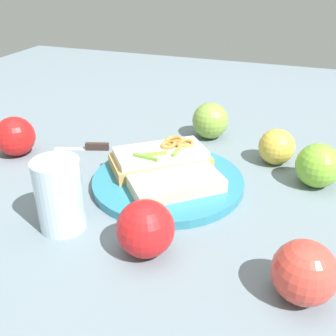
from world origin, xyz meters
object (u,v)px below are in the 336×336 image
object	(u,v)px
apple_2	(304,272)
drinking_glass	(59,195)
sandwich	(161,158)
bread_slice_side	(176,184)
apple_0	(145,229)
plate	(168,181)
knife	(91,147)
apple_1	(277,147)
apple_3	(318,165)
apple_5	(15,136)
apple_4	(210,121)

from	to	relation	value
apple_2	drinking_glass	size ratio (longest dim) A/B	0.70
sandwich	drinking_glass	bearing A→B (deg)	-150.51
bread_slice_side	apple_0	size ratio (longest dim) A/B	1.90
plate	knife	distance (m)	0.23
sandwich	apple_0	distance (m)	0.23
sandwich	apple_0	bearing A→B (deg)	-113.56
drinking_glass	apple_1	bearing A→B (deg)	49.17
sandwich	apple_2	size ratio (longest dim) A/B	2.50
apple_1	drinking_glass	distance (m)	0.44
apple_3	drinking_glass	size ratio (longest dim) A/B	0.70
apple_1	drinking_glass	size ratio (longest dim) A/B	0.63
plate	knife	world-z (taller)	same
sandwich	apple_3	bearing A→B (deg)	-27.56
knife	sandwich	bearing A→B (deg)	147.10
apple_1	apple_0	bearing A→B (deg)	-112.32
sandwich	knife	size ratio (longest dim) A/B	1.72
apple_5	apple_2	bearing A→B (deg)	-20.04
apple_0	apple_5	xyz separation A→B (m)	(-0.38, 0.20, 0.00)
plate	sandwich	distance (m)	0.05
knife	apple_0	bearing A→B (deg)	114.00
apple_3	drinking_glass	xyz separation A→B (m)	(-0.37, -0.27, 0.02)
plate	sandwich	size ratio (longest dim) A/B	1.38
drinking_glass	apple_4	bearing A→B (deg)	72.67
apple_1	apple_5	world-z (taller)	apple_5
apple_3	apple_5	world-z (taller)	apple_5
plate	apple_0	xyz separation A→B (m)	(0.03, -0.19, 0.03)
apple_4	apple_5	bearing A→B (deg)	-148.26
plate	drinking_glass	world-z (taller)	drinking_glass
bread_slice_side	apple_4	xyz separation A→B (m)	(-0.01, 0.27, 0.01)
sandwich	drinking_glass	xyz separation A→B (m)	(-0.08, -0.21, 0.02)
sandwich	apple_2	world-z (taller)	apple_2
plate	apple_3	bearing A→B (deg)	19.74
apple_2	drinking_glass	world-z (taller)	drinking_glass
apple_4	drinking_glass	size ratio (longest dim) A/B	0.72
plate	drinking_glass	distance (m)	0.21
bread_slice_side	apple_2	bearing A→B (deg)	-77.65
apple_1	apple_3	bearing A→B (deg)	-39.06
apple_0	bread_slice_side	bearing A→B (deg)	92.33
apple_2	apple_5	distance (m)	0.63
apple_1	apple_4	world-z (taller)	apple_4
knife	apple_5	bearing A→B (deg)	10.54
bread_slice_side	apple_4	size ratio (longest dim) A/B	1.90
apple_4	drinking_glass	distance (m)	0.43
apple_1	apple_3	world-z (taller)	apple_3
bread_slice_side	apple_3	bearing A→B (deg)	-11.18
sandwich	knife	bearing A→B (deg)	126.09
apple_2	apple_3	size ratio (longest dim) A/B	0.99
sandwich	apple_1	bearing A→B (deg)	-7.92
apple_0	drinking_glass	bearing A→B (deg)	174.82
plate	bread_slice_side	size ratio (longest dim) A/B	1.77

